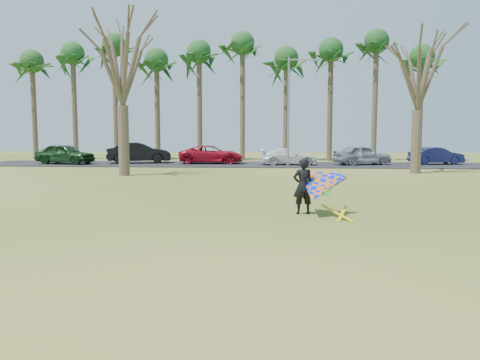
# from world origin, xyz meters

# --- Properties ---
(ground) EXTENTS (100.00, 100.00, 0.00)m
(ground) POSITION_xyz_m (0.00, 0.00, 0.00)
(ground) COLOR #2C5A13
(ground) RESTS_ON ground
(parking_strip) EXTENTS (46.00, 7.00, 0.06)m
(parking_strip) POSITION_xyz_m (0.00, 25.00, 0.03)
(parking_strip) COLOR black
(parking_strip) RESTS_ON ground
(palm_0) EXTENTS (4.84, 4.84, 10.84)m
(palm_0) POSITION_xyz_m (-22.00, 31.00, 9.17)
(palm_0) COLOR #4A392C
(palm_0) RESTS_ON ground
(palm_1) EXTENTS (4.84, 4.84, 11.54)m
(palm_1) POSITION_xyz_m (-18.00, 31.00, 9.85)
(palm_1) COLOR brown
(palm_1) RESTS_ON ground
(palm_2) EXTENTS (4.84, 4.84, 12.24)m
(palm_2) POSITION_xyz_m (-14.00, 31.00, 10.52)
(palm_2) COLOR brown
(palm_2) RESTS_ON ground
(palm_3) EXTENTS (4.84, 4.84, 10.84)m
(palm_3) POSITION_xyz_m (-10.00, 31.00, 9.17)
(palm_3) COLOR brown
(palm_3) RESTS_ON ground
(palm_4) EXTENTS (4.84, 4.84, 11.54)m
(palm_4) POSITION_xyz_m (-6.00, 31.00, 9.85)
(palm_4) COLOR #4B3D2D
(palm_4) RESTS_ON ground
(palm_5) EXTENTS (4.84, 4.84, 12.24)m
(palm_5) POSITION_xyz_m (-2.00, 31.00, 10.52)
(palm_5) COLOR brown
(palm_5) RESTS_ON ground
(palm_6) EXTENTS (4.84, 4.84, 10.84)m
(palm_6) POSITION_xyz_m (2.00, 31.00, 9.17)
(palm_6) COLOR brown
(palm_6) RESTS_ON ground
(palm_7) EXTENTS (4.84, 4.84, 11.54)m
(palm_7) POSITION_xyz_m (6.00, 31.00, 9.85)
(palm_7) COLOR #4A3D2C
(palm_7) RESTS_ON ground
(palm_8) EXTENTS (4.84, 4.84, 12.24)m
(palm_8) POSITION_xyz_m (10.00, 31.00, 10.52)
(palm_8) COLOR brown
(palm_8) RESTS_ON ground
(palm_9) EXTENTS (4.84, 4.84, 10.84)m
(palm_9) POSITION_xyz_m (14.00, 31.00, 9.17)
(palm_9) COLOR #4A3C2C
(palm_9) RESTS_ON ground
(bare_tree_left) EXTENTS (6.60, 6.60, 9.70)m
(bare_tree_left) POSITION_xyz_m (-8.00, 15.00, 6.92)
(bare_tree_left) COLOR #48372B
(bare_tree_left) RESTS_ON ground
(bare_tree_right) EXTENTS (6.27, 6.27, 9.21)m
(bare_tree_right) POSITION_xyz_m (10.00, 18.00, 6.57)
(bare_tree_right) COLOR #4C3D2D
(bare_tree_right) RESTS_ON ground
(streetlight) EXTENTS (2.28, 0.18, 8.00)m
(streetlight) POSITION_xyz_m (2.16, 22.00, 4.46)
(streetlight) COLOR gray
(streetlight) RESTS_ON ground
(car_0) EXTENTS (5.01, 2.71, 1.62)m
(car_0) POSITION_xyz_m (-15.90, 24.11, 0.87)
(car_0) COLOR #173919
(car_0) RESTS_ON parking_strip
(car_1) EXTENTS (5.47, 3.09, 1.71)m
(car_1) POSITION_xyz_m (-10.21, 25.57, 0.91)
(car_1) COLOR black
(car_1) RESTS_ON parking_strip
(car_2) EXTENTS (5.44, 2.78, 1.47)m
(car_2) POSITION_xyz_m (-4.16, 25.55, 0.80)
(car_2) COLOR #AF0E20
(car_2) RESTS_ON parking_strip
(car_3) EXTENTS (4.55, 2.12, 1.29)m
(car_3) POSITION_xyz_m (2.12, 24.48, 0.70)
(car_3) COLOR white
(car_3) RESTS_ON parking_strip
(car_4) EXTENTS (4.87, 3.12, 1.54)m
(car_4) POSITION_xyz_m (7.90, 24.95, 0.83)
(car_4) COLOR #91959D
(car_4) RESTS_ON parking_strip
(car_5) EXTENTS (4.37, 2.21, 1.37)m
(car_5) POSITION_xyz_m (13.87, 25.86, 0.75)
(car_5) COLOR #181B49
(car_5) RESTS_ON parking_strip
(kite_flyer) EXTENTS (2.13, 2.39, 2.02)m
(kite_flyer) POSITION_xyz_m (2.37, 2.11, 0.85)
(kite_flyer) COLOR black
(kite_flyer) RESTS_ON ground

